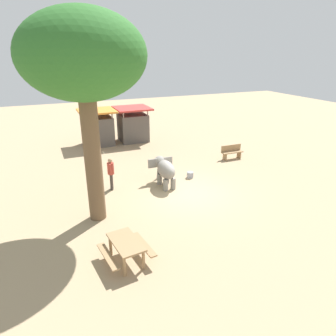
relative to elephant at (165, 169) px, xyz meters
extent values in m
plane|color=tan|center=(0.58, -1.29, -0.87)|extent=(60.00, 60.00, 0.00)
cylinder|color=gray|center=(-0.20, 0.20, -0.58)|extent=(0.25, 0.25, 0.58)
cylinder|color=gray|center=(0.20, 0.19, -0.58)|extent=(0.25, 0.25, 0.58)
cylinder|color=gray|center=(-0.21, -0.60, -0.58)|extent=(0.25, 0.25, 0.58)
cylinder|color=gray|center=(0.20, -0.60, -0.58)|extent=(0.25, 0.25, 0.58)
ellipsoid|color=gray|center=(0.00, -0.20, 0.06)|extent=(0.75, 1.45, 0.87)
sphere|color=gray|center=(0.01, 0.69, 0.17)|extent=(0.62, 0.62, 0.62)
cone|color=gray|center=(0.01, 0.92, -0.38)|extent=(0.19, 0.19, 0.97)
cube|color=gray|center=(-0.40, 0.60, 0.17)|extent=(0.50, 0.08, 0.46)
cube|color=gray|center=(0.41, 0.59, 0.17)|extent=(0.50, 0.08, 0.46)
cylinder|color=#3F3833|center=(-2.57, 0.65, -0.46)|extent=(0.14, 0.14, 0.82)
cylinder|color=#3F3833|center=(-2.62, 0.48, -0.46)|extent=(0.14, 0.14, 0.82)
cylinder|color=#B23F33|center=(-2.59, 0.57, 0.24)|extent=(0.32, 0.32, 0.58)
sphere|color=tan|center=(-2.59, 0.57, 0.64)|extent=(0.22, 0.22, 0.22)
cylinder|color=#B23F33|center=(-2.53, 0.77, 0.26)|extent=(0.09, 0.09, 0.55)
cylinder|color=#B23F33|center=(-2.65, 0.37, 0.26)|extent=(0.09, 0.09, 0.55)
cylinder|color=brown|center=(-3.75, -1.89, 1.68)|extent=(0.65, 0.65, 5.09)
ellipsoid|color=#2D6B28|center=(-3.75, -1.89, 5.42)|extent=(4.41, 4.04, 3.12)
cube|color=#9E7A51|center=(5.44, 2.03, -0.42)|extent=(1.41, 0.42, 0.06)
cube|color=#9E7A51|center=(5.44, 2.20, -0.19)|extent=(1.40, 0.08, 0.40)
cube|color=#9E7A51|center=(5.96, 2.02, -0.66)|extent=(0.09, 0.36, 0.42)
cube|color=#9E7A51|center=(4.91, 2.04, -0.66)|extent=(0.09, 0.36, 0.42)
cube|color=#9E7A51|center=(-3.44, -5.08, -0.12)|extent=(0.98, 1.59, 0.06)
cylinder|color=#9E7A51|center=(-3.05, -5.63, -0.51)|extent=(0.10, 0.10, 0.72)
cylinder|color=#9E7A51|center=(-3.68, -5.71, -0.51)|extent=(0.10, 0.10, 0.72)
cylinder|color=#9E7A51|center=(-3.20, -4.44, -0.51)|extent=(0.10, 0.10, 0.72)
cylinder|color=#9E7A51|center=(-3.83, -4.52, -0.51)|extent=(0.10, 0.10, 0.72)
cube|color=#9E7A51|center=(-2.82, -5.00, -0.43)|extent=(0.42, 1.52, 0.05)
cube|color=#9E7A51|center=(-4.05, -5.15, -0.43)|extent=(0.42, 1.52, 0.05)
cube|color=#59514C|center=(-1.67, 8.46, 0.13)|extent=(2.00, 1.80, 2.00)
cube|color=orange|center=(-1.67, 8.46, 1.59)|extent=(2.50, 2.50, 0.12)
cylinder|color=gray|center=(-0.77, 9.27, 0.33)|extent=(0.10, 0.10, 2.40)
cylinder|color=gray|center=(-0.77, 7.65, 0.33)|extent=(0.10, 0.10, 2.40)
cylinder|color=gray|center=(-2.57, 9.27, 0.33)|extent=(0.10, 0.10, 2.40)
cylinder|color=gray|center=(-2.57, 7.65, 0.33)|extent=(0.10, 0.10, 2.40)
cube|color=#59514C|center=(0.93, 8.46, 0.13)|extent=(2.00, 1.80, 2.00)
cube|color=#C63833|center=(0.93, 8.46, 1.59)|extent=(2.50, 2.50, 0.12)
cylinder|color=gray|center=(1.83, 9.27, 0.33)|extent=(0.10, 0.10, 2.40)
cylinder|color=gray|center=(1.83, 7.65, 0.33)|extent=(0.10, 0.10, 2.40)
cylinder|color=gray|center=(0.03, 9.27, 0.33)|extent=(0.10, 0.10, 2.40)
cylinder|color=gray|center=(0.03, 7.65, 0.33)|extent=(0.10, 0.10, 2.40)
cylinder|color=gray|center=(1.64, 0.37, -0.71)|extent=(0.36, 0.36, 0.32)
camera|label=1|loc=(-5.40, -13.12, 5.59)|focal=32.57mm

